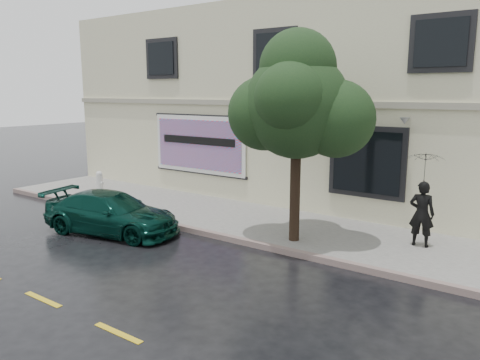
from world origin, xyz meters
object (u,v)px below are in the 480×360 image
Objects in this scene: car at (111,213)px; pedestrian at (422,214)px; street_tree at (297,107)px; fire_hydrant at (100,183)px.

car is 2.43× the size of pedestrian.
street_tree is 9.30m from fire_hydrant.
fire_hydrant is (-8.77, 0.67, -3.03)m from street_tree.
street_tree is (4.77, 2.05, 3.02)m from car.
pedestrian is 1.90× the size of fire_hydrant.
car is at bearing -12.08° from fire_hydrant.
car is at bearing -156.71° from street_tree.
pedestrian is at bearing -77.27° from car.
street_tree reaches higher than pedestrian.
pedestrian is 0.35× the size of street_tree.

